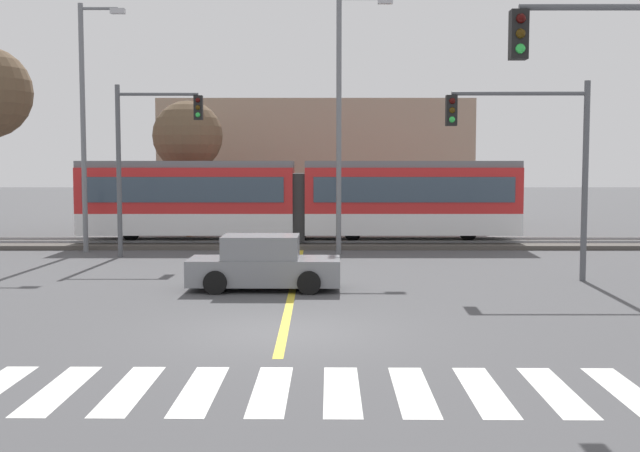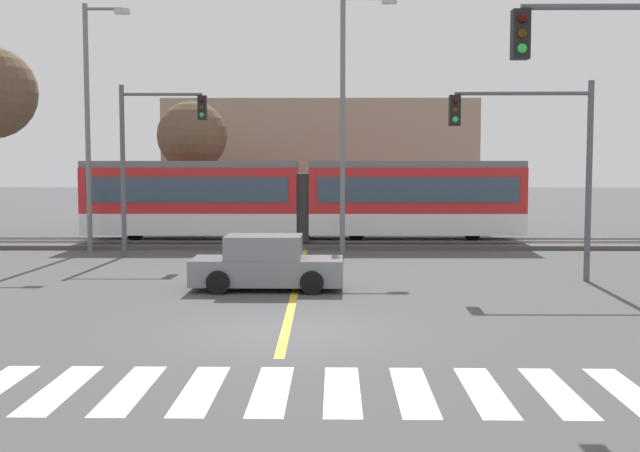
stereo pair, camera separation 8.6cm
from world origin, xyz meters
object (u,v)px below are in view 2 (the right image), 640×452
object	(u,v)px
street_lamp_centre	(347,110)
bare_tree_west	(192,137)
traffic_light_far_left	(150,144)
light_rail_tram	(303,198)
sedan_crossing	(267,264)
traffic_light_mid_right	(540,147)
street_lamp_west	(91,115)

from	to	relation	value
street_lamp_centre	bare_tree_west	size ratio (longest dim) A/B	1.53
traffic_light_far_left	bare_tree_west	distance (m)	8.33
light_rail_tram	sedan_crossing	world-z (taller)	light_rail_tram
bare_tree_west	traffic_light_mid_right	bearing A→B (deg)	-48.74
street_lamp_west	street_lamp_centre	bearing A→B (deg)	-4.33
traffic_light_mid_right	street_lamp_centre	xyz separation A→B (m)	(-5.53, 7.06, 1.56)
light_rail_tram	traffic_light_far_left	world-z (taller)	traffic_light_far_left
street_lamp_west	bare_tree_west	size ratio (longest dim) A/B	1.50
sedan_crossing	bare_tree_west	bearing A→B (deg)	106.33
traffic_light_far_left	traffic_light_mid_right	distance (m)	14.31
sedan_crossing	traffic_light_mid_right	distance (m)	8.79
traffic_light_far_left	street_lamp_centre	bearing A→B (deg)	6.80
street_lamp_west	sedan_crossing	bearing A→B (deg)	-51.23
traffic_light_mid_right	street_lamp_west	xyz separation A→B (m)	(-15.58, 7.82, 1.40)
traffic_light_far_left	street_lamp_centre	world-z (taller)	street_lamp_centre
traffic_light_mid_right	bare_tree_west	bearing A→B (deg)	131.26
sedan_crossing	street_lamp_centre	xyz separation A→B (m)	(2.46, 8.69, 4.85)
bare_tree_west	light_rail_tram	bearing A→B (deg)	-37.29
bare_tree_west	traffic_light_far_left	bearing A→B (deg)	-91.40
street_lamp_centre	bare_tree_west	world-z (taller)	street_lamp_centre
light_rail_tram	traffic_light_mid_right	xyz separation A→B (m)	(7.30, -10.36, 1.94)
street_lamp_west	bare_tree_west	xyz separation A→B (m)	(2.87, 6.66, -0.62)
traffic_light_mid_right	street_lamp_west	size ratio (longest dim) A/B	0.61
light_rail_tram	traffic_light_mid_right	world-z (taller)	traffic_light_mid_right
street_lamp_centre	bare_tree_west	bearing A→B (deg)	134.03
sedan_crossing	street_lamp_west	xyz separation A→B (m)	(-7.60, 9.46, 4.69)
light_rail_tram	street_lamp_centre	xyz separation A→B (m)	(1.77, -3.31, 3.50)
traffic_light_mid_right	traffic_light_far_left	bearing A→B (deg)	154.42
traffic_light_far_left	bare_tree_west	xyz separation A→B (m)	(0.20, 8.31, 0.55)
traffic_light_far_left	bare_tree_west	bearing A→B (deg)	88.60
street_lamp_centre	traffic_light_mid_right	bearing A→B (deg)	-51.94
traffic_light_mid_right	street_lamp_centre	world-z (taller)	street_lamp_centre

